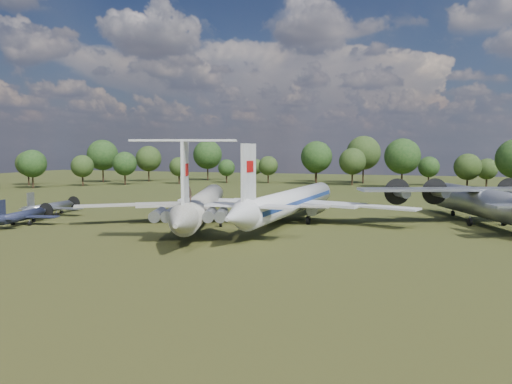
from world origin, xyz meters
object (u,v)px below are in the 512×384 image
(il62_airliner, at_px, (202,209))
(tu104_jet, at_px, (292,206))
(person_on_il62, at_px, (189,194))
(small_prop_west, at_px, (22,218))
(small_prop_northwest, at_px, (50,209))
(an12_transport, at_px, (484,207))

(il62_airliner, distance_m, tu104_jet, 13.46)
(person_on_il62, bearing_deg, tu104_jet, -138.90)
(tu104_jet, xyz_separation_m, person_on_il62, (-7.45, -19.40, 3.21))
(small_prop_west, height_order, small_prop_northwest, small_prop_northwest)
(il62_airliner, xyz_separation_m, person_on_il62, (4.16, -12.61, 3.31))
(an12_transport, xyz_separation_m, small_prop_west, (-63.65, -22.11, -1.62))
(small_prop_northwest, xyz_separation_m, person_on_il62, (32.29, -13.54, 4.61))
(small_prop_west, distance_m, small_prop_northwest, 10.11)
(small_prop_northwest, bearing_deg, person_on_il62, -27.31)
(il62_airliner, xyz_separation_m, small_prop_northwest, (-28.13, 0.93, -1.30))
(small_prop_west, height_order, person_on_il62, person_on_il62)
(tu104_jet, height_order, small_prop_west, tu104_jet)
(an12_transport, bearing_deg, small_prop_northwest, 168.41)
(small_prop_northwest, bearing_deg, an12_transport, 6.07)
(small_prop_northwest, height_order, person_on_il62, person_on_il62)
(il62_airliner, relative_size, small_prop_northwest, 3.31)
(il62_airliner, height_order, small_prop_west, il62_airliner)
(il62_airliner, xyz_separation_m, small_prop_west, (-24.81, -8.61, -1.33))
(small_prop_west, relative_size, small_prop_northwest, 0.97)
(il62_airliner, xyz_separation_m, tu104_jet, (11.61, 6.80, 0.10))
(an12_transport, bearing_deg, person_on_il62, -165.24)
(il62_airliner, height_order, small_prop_northwest, il62_airliner)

